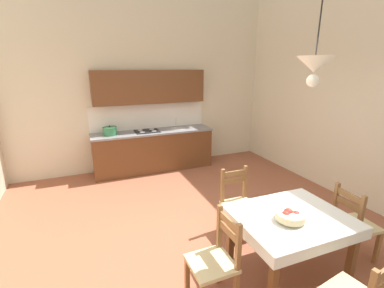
{
  "coord_description": "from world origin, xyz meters",
  "views": [
    {
      "loc": [
        -1.35,
        -2.89,
        2.27
      ],
      "look_at": [
        0.16,
        0.76,
        1.12
      ],
      "focal_mm": 25.06,
      "sensor_mm": 36.0,
      "label": 1
    }
  ],
  "objects_px": {
    "dining_table": "(290,227)",
    "pendant_lamp": "(315,65)",
    "dining_chair_tv_side": "(215,261)",
    "dining_chair_kitchen_side": "(238,204)",
    "fruit_bowl": "(290,216)",
    "dining_chair_window_side": "(353,225)",
    "kitchen_cabinetry": "(152,132)"
  },
  "relations": [
    {
      "from": "pendant_lamp",
      "to": "kitchen_cabinetry",
      "type": "bearing_deg",
      "value": 97.59
    },
    {
      "from": "dining_chair_tv_side",
      "to": "dining_chair_window_side",
      "type": "bearing_deg",
      "value": -2.27
    },
    {
      "from": "kitchen_cabinetry",
      "to": "dining_chair_kitchen_side",
      "type": "relative_size",
      "value": 2.84
    },
    {
      "from": "kitchen_cabinetry",
      "to": "pendant_lamp",
      "type": "height_order",
      "value": "pendant_lamp"
    },
    {
      "from": "dining_chair_kitchen_side",
      "to": "pendant_lamp",
      "type": "bearing_deg",
      "value": -87.04
    },
    {
      "from": "dining_table",
      "to": "pendant_lamp",
      "type": "bearing_deg",
      "value": -103.58
    },
    {
      "from": "dining_chair_kitchen_side",
      "to": "dining_chair_window_side",
      "type": "xyz_separation_m",
      "value": [
        1.01,
        -0.96,
        0.0
      ]
    },
    {
      "from": "dining_chair_tv_side",
      "to": "dining_chair_kitchen_side",
      "type": "bearing_deg",
      "value": 47.48
    },
    {
      "from": "dining_chair_kitchen_side",
      "to": "fruit_bowl",
      "type": "relative_size",
      "value": 3.1
    },
    {
      "from": "dining_table",
      "to": "pendant_lamp",
      "type": "height_order",
      "value": "pendant_lamp"
    },
    {
      "from": "kitchen_cabinetry",
      "to": "pendant_lamp",
      "type": "bearing_deg",
      "value": -82.41
    },
    {
      "from": "kitchen_cabinetry",
      "to": "dining_table",
      "type": "bearing_deg",
      "value": -81.93
    },
    {
      "from": "dining_chair_window_side",
      "to": "pendant_lamp",
      "type": "bearing_deg",
      "value": -178.3
    },
    {
      "from": "dining_chair_kitchen_side",
      "to": "kitchen_cabinetry",
      "type": "bearing_deg",
      "value": 99.17
    },
    {
      "from": "fruit_bowl",
      "to": "kitchen_cabinetry",
      "type": "bearing_deg",
      "value": 96.56
    },
    {
      "from": "dining_table",
      "to": "pendant_lamp",
      "type": "relative_size",
      "value": 1.48
    },
    {
      "from": "dining_chair_window_side",
      "to": "pendant_lamp",
      "type": "height_order",
      "value": "pendant_lamp"
    },
    {
      "from": "dining_chair_window_side",
      "to": "dining_chair_tv_side",
      "type": "bearing_deg",
      "value": 177.73
    },
    {
      "from": "dining_chair_kitchen_side",
      "to": "pendant_lamp",
      "type": "distance_m",
      "value": 2.09
    },
    {
      "from": "dining_chair_kitchen_side",
      "to": "dining_chair_window_side",
      "type": "bearing_deg",
      "value": -43.74
    },
    {
      "from": "fruit_bowl",
      "to": "dining_chair_tv_side",
      "type": "bearing_deg",
      "value": 173.53
    },
    {
      "from": "dining_chair_window_side",
      "to": "fruit_bowl",
      "type": "relative_size",
      "value": 3.1
    },
    {
      "from": "dining_chair_tv_side",
      "to": "dining_table",
      "type": "bearing_deg",
      "value": -0.93
    },
    {
      "from": "dining_chair_tv_side",
      "to": "pendant_lamp",
      "type": "relative_size",
      "value": 1.16
    },
    {
      "from": "dining_chair_kitchen_side",
      "to": "fruit_bowl",
      "type": "distance_m",
      "value": 1.05
    },
    {
      "from": "dining_chair_kitchen_side",
      "to": "dining_chair_tv_side",
      "type": "distance_m",
      "value": 1.21
    },
    {
      "from": "kitchen_cabinetry",
      "to": "dining_table",
      "type": "relative_size",
      "value": 2.21
    },
    {
      "from": "dining_table",
      "to": "dining_chair_tv_side",
      "type": "distance_m",
      "value": 0.91
    },
    {
      "from": "dining_chair_window_side",
      "to": "dining_chair_tv_side",
      "type": "distance_m",
      "value": 1.83
    },
    {
      "from": "dining_chair_kitchen_side",
      "to": "pendant_lamp",
      "type": "relative_size",
      "value": 1.16
    },
    {
      "from": "dining_table",
      "to": "fruit_bowl",
      "type": "relative_size",
      "value": 3.98
    },
    {
      "from": "dining_chair_window_side",
      "to": "kitchen_cabinetry",
      "type": "bearing_deg",
      "value": 110.99
    }
  ]
}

